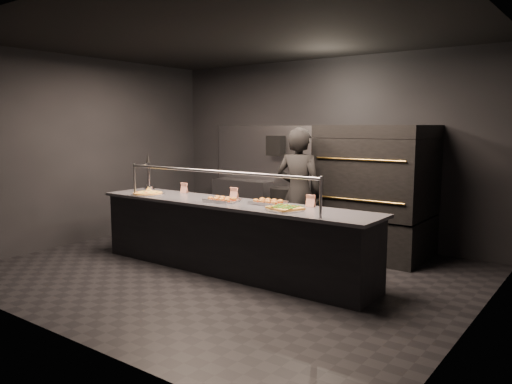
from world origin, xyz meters
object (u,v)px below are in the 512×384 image
fire_extinguisher (303,175)px  round_pizza (148,193)px  service_counter (230,236)px  prep_shelf (243,204)px  square_pizza (285,208)px  towel_dispenser (276,146)px  beer_tap (149,181)px  slider_tray_b (268,202)px  pizza_oven (376,190)px  trash_bin (285,213)px  worker (299,194)px  slider_tray_a (222,200)px

fire_extinguisher → round_pizza: 2.76m
service_counter → prep_shelf: size_ratio=3.42×
prep_shelf → square_pizza: bearing=-43.8°
towel_dispenser → beer_tap: bearing=-106.6°
slider_tray_b → square_pizza: slider_tray_b is taller
service_counter → square_pizza: bearing=-5.8°
service_counter → round_pizza: bearing=-174.1°
towel_dispenser → square_pizza: (1.81, -2.48, -0.61)m
pizza_oven → service_counter: bearing=-122.3°
towel_dispenser → square_pizza: size_ratio=0.76×
prep_shelf → fire_extinguisher: (1.25, 0.08, 0.61)m
trash_bin → worker: (0.86, -0.98, 0.51)m
pizza_oven → round_pizza: pizza_oven is taller
fire_extinguisher → square_pizza: (1.26, -2.49, -0.12)m
slider_tray_b → pizza_oven: bearing=68.2°
slider_tray_b → beer_tap: bearing=-177.2°
fire_extinguisher → slider_tray_a: size_ratio=1.06×
beer_tap → service_counter: bearing=-1.7°
service_counter → trash_bin: (-0.48, 2.07, -0.03)m
pizza_oven → slider_tray_b: pizza_oven is taller
service_counter → worker: size_ratio=2.18×
slider_tray_a → square_pizza: slider_tray_a is taller
fire_extinguisher → slider_tray_b: bearing=-69.3°
service_counter → slider_tray_a: bearing=-159.9°
prep_shelf → beer_tap: 2.36m
round_pizza → towel_dispenser: bearing=78.7°
slider_tray_b → square_pizza: (0.41, -0.24, -0.01)m
service_counter → worker: 1.25m
service_counter → square_pizza: (0.91, -0.09, 0.47)m
beer_tap → square_pizza: bearing=-3.2°
slider_tray_a → square_pizza: 1.02m
fire_extinguisher → pizza_oven: bearing=-17.9°
pizza_oven → round_pizza: size_ratio=4.03×
slider_tray_a → towel_dispenser: bearing=108.2°
service_counter → fire_extinguisher: 2.50m
prep_shelf → slider_tray_a: bearing=-57.5°
beer_tap → slider_tray_b: beer_tap is taller
slider_tray_a → beer_tap: bearing=176.8°
slider_tray_a → trash_bin: 2.20m
fire_extinguisher → slider_tray_a: (0.25, -2.44, -0.11)m
towel_dispenser → round_pizza: (-0.51, -2.53, -0.61)m
service_counter → prep_shelf: (-1.60, 2.32, -0.01)m
prep_shelf → service_counter: bearing=-55.4°
slider_tray_a → worker: worker is taller
pizza_oven → slider_tray_b: bearing=-111.8°
service_counter → worker: worker is taller
towel_dispenser → fire_extinguisher: bearing=1.0°
round_pizza → pizza_oven: bearing=38.1°
service_counter → worker: (0.38, 1.09, 0.48)m
slider_tray_a → fire_extinguisher: bearing=95.9°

